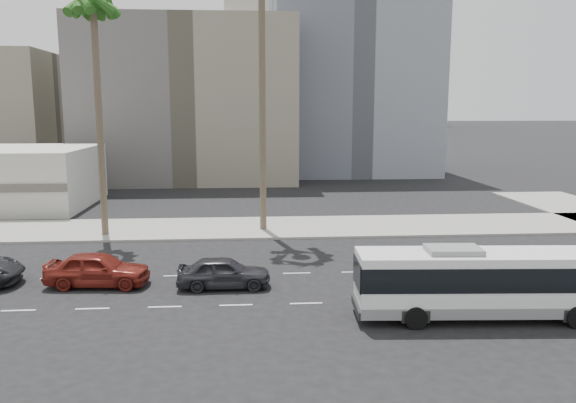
{
  "coord_description": "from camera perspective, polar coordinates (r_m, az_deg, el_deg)",
  "views": [
    {
      "loc": [
        -5.44,
        -23.03,
        8.3
      ],
      "look_at": [
        -3.49,
        4.0,
        3.8
      ],
      "focal_mm": 35.12,
      "sensor_mm": 36.0,
      "label": 1
    }
  ],
  "objects": [
    {
      "name": "ground",
      "position": [
        25.08,
        8.77,
        -10.02
      ],
      "size": [
        700.0,
        700.0,
        0.0
      ],
      "primitive_type": "plane",
      "color": "black",
      "rests_on": "ground"
    },
    {
      "name": "sidewalk_north",
      "position": [
        39.77,
        3.82,
        -2.53
      ],
      "size": [
        120.0,
        7.0,
        0.15
      ],
      "primitive_type": "cube",
      "color": "gray",
      "rests_on": "ground"
    },
    {
      "name": "midrise_beige_west",
      "position": [
        68.35,
        -9.79,
        9.87
      ],
      "size": [
        24.0,
        18.0,
        18.0
      ],
      "primitive_type": "cube",
      "color": "#66625C",
      "rests_on": "ground"
    },
    {
      "name": "midrise_gray_center",
      "position": [
        76.37,
        6.16,
        12.9
      ],
      "size": [
        20.0,
        20.0,
        26.0
      ],
      "primitive_type": "cube",
      "color": "slate",
      "rests_on": "ground"
    },
    {
      "name": "civic_tower",
      "position": [
        274.76,
        -3.53,
        15.78
      ],
      "size": [
        42.0,
        42.0,
        129.0
      ],
      "color": "beige",
      "rests_on": "ground"
    },
    {
      "name": "highrise_right",
      "position": [
        259.39,
        7.36,
        15.25
      ],
      "size": [
        26.0,
        26.0,
        70.0
      ],
      "primitive_type": "cube",
      "color": "#4E545F",
      "rests_on": "ground"
    },
    {
      "name": "highrise_far",
      "position": [
        293.72,
        11.06,
        13.49
      ],
      "size": [
        22.0,
        22.0,
        60.0
      ],
      "primitive_type": "cube",
      "color": "#4E545F",
      "rests_on": "ground"
    },
    {
      "name": "city_bus",
      "position": [
        23.84,
        19.29,
        -7.61
      ],
      "size": [
        10.29,
        2.87,
        2.92
      ],
      "rotation": [
        0.0,
        0.0,
        -0.06
      ],
      "color": "silver",
      "rests_on": "ground"
    },
    {
      "name": "car_a",
      "position": [
        26.65,
        -6.52,
        -7.13
      ],
      "size": [
        1.78,
        4.35,
        1.48
      ],
      "primitive_type": "imported",
      "rotation": [
        0.0,
        0.0,
        1.56
      ],
      "color": "#2A2A2F",
      "rests_on": "ground"
    },
    {
      "name": "car_b",
      "position": [
        28.15,
        -18.71,
        -6.5
      ],
      "size": [
        2.33,
        4.95,
        1.64
      ],
      "primitive_type": "imported",
      "rotation": [
        0.0,
        0.0,
        1.49
      ],
      "color": "maroon",
      "rests_on": "ground"
    },
    {
      "name": "palm_mid",
      "position": [
        38.47,
        -19.11,
        17.82
      ],
      "size": [
        5.13,
        5.13,
        15.84
      ],
      "rotation": [
        0.0,
        0.0,
        0.19
      ],
      "color": "brown",
      "rests_on": "ground"
    }
  ]
}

